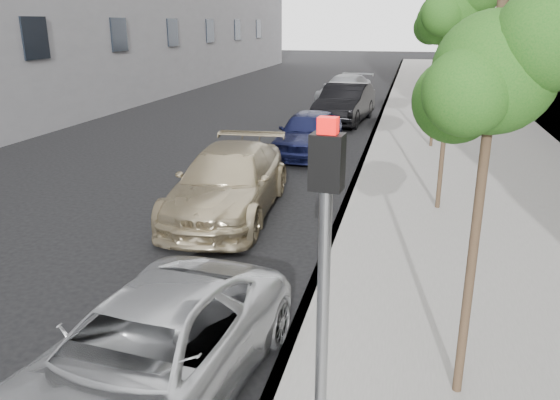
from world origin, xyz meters
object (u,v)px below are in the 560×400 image
at_px(tree_mid, 458,7).
at_px(minivan, 147,357).
at_px(tree_near, 497,73).
at_px(signal_pole, 324,274).
at_px(suv, 229,182).
at_px(sedan_rear, 345,90).
at_px(sedan_black, 345,103).
at_px(tree_far, 443,17).
at_px(sedan_blue, 309,133).

relative_size(tree_mid, minivan, 1.13).
xyz_separation_m(tree_near, signal_pole, (-1.32, -1.62, -1.42)).
relative_size(suv, sedan_rear, 1.00).
distance_m(signal_pole, sedan_black, 19.32).
relative_size(tree_far, suv, 0.99).
height_order(tree_mid, minivan, tree_mid).
height_order(tree_near, suv, tree_near).
height_order(signal_pole, sedan_rear, signal_pole).
height_order(minivan, suv, suv).
relative_size(tree_near, tree_far, 0.86).
bearing_deg(sedan_rear, sedan_black, -73.53).
xyz_separation_m(tree_mid, tree_far, (0.00, 6.50, -0.15)).
bearing_deg(tree_near, sedan_blue, 108.74).
xyz_separation_m(tree_near, tree_mid, (0.00, 6.50, 0.74)).
distance_m(minivan, sedan_black, 18.41).
relative_size(tree_near, tree_mid, 0.84).
bearing_deg(sedan_blue, sedan_rear, 94.32).
distance_m(tree_near, tree_mid, 6.54).
xyz_separation_m(tree_mid, minivan, (-3.33, -7.37, -3.73)).
bearing_deg(tree_far, signal_pole, -95.15).
relative_size(tree_near, signal_pole, 1.29).
distance_m(tree_near, signal_pole, 2.53).
bearing_deg(signal_pole, sedan_blue, 106.64).
distance_m(suv, sedan_black, 12.18).
bearing_deg(tree_near, sedan_black, 101.20).
bearing_deg(tree_mid, suv, -166.29).
relative_size(tree_mid, tree_far, 1.01).
xyz_separation_m(tree_mid, sedan_black, (-3.47, 11.03, -3.54)).
bearing_deg(sedan_rear, sedan_blue, -78.97).
height_order(minivan, sedan_blue, sedan_blue).
xyz_separation_m(suv, sedan_black, (1.04, 12.13, 0.08)).
height_order(signal_pole, minivan, signal_pole).
distance_m(signal_pole, sedan_rear, 24.90).
bearing_deg(minivan, tree_near, 20.71).
relative_size(tree_near, sedan_black, 0.86).
relative_size(minivan, suv, 0.88).
height_order(tree_near, sedan_black, tree_near).
bearing_deg(sedan_blue, tree_near, -68.27).
bearing_deg(sedan_rear, tree_near, -70.16).
bearing_deg(tree_mid, tree_far, 90.00).
height_order(tree_mid, sedan_black, tree_mid).
distance_m(tree_mid, sedan_black, 12.10).
height_order(signal_pole, sedan_black, signal_pole).
relative_size(signal_pole, sedan_rear, 0.65).
bearing_deg(sedan_rear, tree_mid, -66.32).
bearing_deg(signal_pole, minivan, 165.16).
height_order(tree_far, sedan_rear, tree_far).
bearing_deg(minivan, sedan_rear, 97.91).
bearing_deg(suv, tree_near, -53.80).
bearing_deg(sedan_black, tree_far, -46.71).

